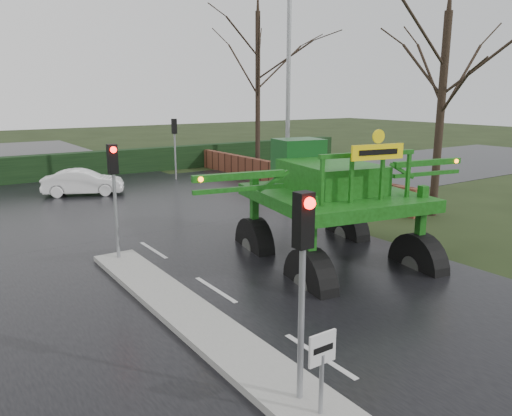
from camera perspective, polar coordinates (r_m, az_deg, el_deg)
ground at (r=10.05m, az=7.21°, el=-16.49°), size 140.00×140.00×0.00m
road_main at (r=18.18m, az=-14.11°, el=-3.15°), size 14.00×80.00×0.02m
road_cross at (r=23.76m, az=-19.18°, el=0.27°), size 80.00×12.00×0.02m
median_island at (r=11.60m, az=-7.87°, el=-11.84°), size 1.20×10.00×0.16m
hedge_row at (r=31.33m, az=-23.21°, el=4.24°), size 44.00×0.90×1.50m
brick_wall at (r=28.16m, az=1.77°, el=4.10°), size 0.40×20.00×1.20m
keep_left_sign at (r=7.80m, az=7.56°, el=-16.87°), size 0.50×0.07×1.35m
traffic_signal_near at (r=7.52m, az=5.40°, el=-5.18°), size 0.26×0.33×3.52m
traffic_signal_mid at (r=14.90m, az=-15.95°, el=3.44°), size 0.26×0.33×3.52m
traffic_signal_far at (r=29.34m, az=-9.30°, el=8.21°), size 0.26×0.33×3.52m
street_light_right at (r=23.27m, az=3.11°, el=15.55°), size 3.85×0.30×10.00m
tree_right_near at (r=21.41m, az=20.56°, el=12.88°), size 5.60×5.60×9.64m
tree_right_far at (r=33.39m, az=0.21°, el=15.64°), size 7.00×7.00×12.05m
crop_sprayer at (r=12.83m, az=5.90°, el=1.45°), size 8.90×6.25×5.03m
white_sedan at (r=26.24m, az=-19.05°, el=1.41°), size 4.04×2.73×1.26m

